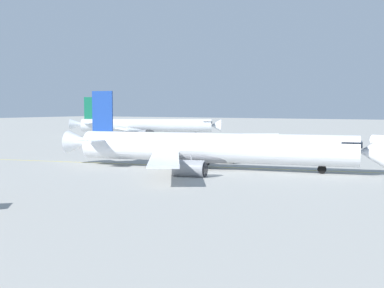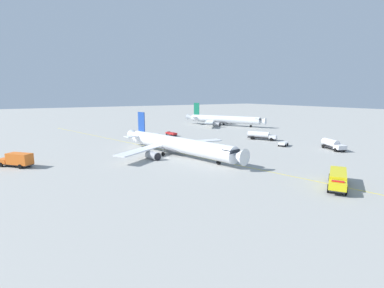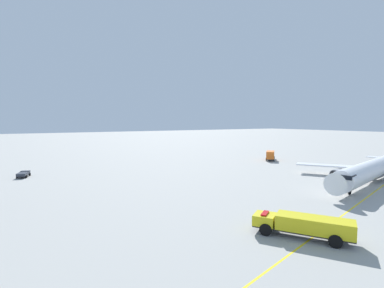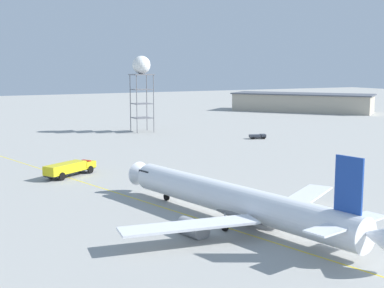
# 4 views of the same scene
# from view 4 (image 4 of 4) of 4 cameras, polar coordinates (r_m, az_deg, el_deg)

# --- Properties ---
(ground_plane) EXTENTS (600.00, 600.00, 0.00)m
(ground_plane) POSITION_cam_4_polar(r_m,az_deg,el_deg) (72.29, 7.84, -7.43)
(ground_plane) COLOR #9E9E99
(airliner_main) EXTENTS (34.38, 43.22, 10.77)m
(airliner_main) POSITION_cam_4_polar(r_m,az_deg,el_deg) (67.44, 4.81, -6.17)
(airliner_main) COLOR white
(airliner_main) RESTS_ON ground_plane
(fire_tender_truck) EXTENTS (10.47, 7.85, 2.50)m
(fire_tender_truck) POSITION_cam_4_polar(r_m,az_deg,el_deg) (97.62, -12.85, -2.48)
(fire_tender_truck) COLOR #232326
(fire_tender_truck) RESTS_ON ground_plane
(baggage_truck_truck) EXTENTS (4.67, 3.10, 1.22)m
(baggage_truck_truck) POSITION_cam_4_polar(r_m,az_deg,el_deg) (144.55, 6.97, 0.84)
(baggage_truck_truck) COLOR #232326
(baggage_truck_truck) RESTS_ON ground_plane
(radar_tower) EXTENTS (6.03, 6.03, 22.14)m
(radar_tower) POSITION_cam_4_polar(r_m,az_deg,el_deg) (158.02, -5.38, 7.85)
(radar_tower) COLOR slate
(radar_tower) RESTS_ON ground_plane
(terminal_shed) EXTENTS (50.06, 56.54, 7.64)m
(terminal_shed) POSITION_cam_4_polar(r_m,az_deg,el_deg) (231.97, 11.58, 4.34)
(terminal_shed) COLOR #B2A893
(terminal_shed) RESTS_ON ground_plane
(taxiway_centreline) EXTENTS (42.68, 164.45, 0.01)m
(taxiway_centreline) POSITION_cam_4_polar(r_m,az_deg,el_deg) (66.17, 3.84, -8.87)
(taxiway_centreline) COLOR yellow
(taxiway_centreline) RESTS_ON ground_plane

